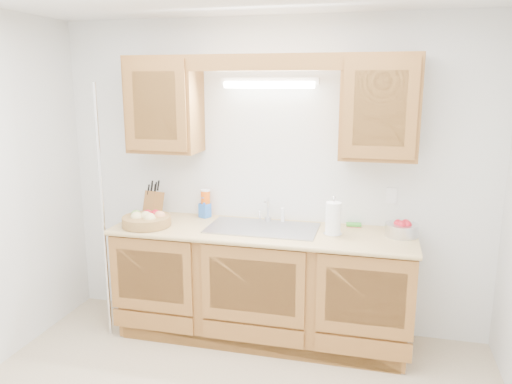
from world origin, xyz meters
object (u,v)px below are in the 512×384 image
(fruit_basket, at_px, (147,220))
(apple_bowl, at_px, (402,229))
(paper_towel, at_px, (333,219))
(knife_block, at_px, (153,203))

(fruit_basket, xyz_separation_m, apple_bowl, (1.93, 0.21, 0.00))
(paper_towel, bearing_deg, knife_block, 174.08)
(paper_towel, height_order, apple_bowl, paper_towel)
(fruit_basket, bearing_deg, paper_towel, 4.88)
(apple_bowl, bearing_deg, fruit_basket, -173.77)
(knife_block, bearing_deg, fruit_basket, -59.92)
(paper_towel, relative_size, apple_bowl, 1.17)
(fruit_basket, bearing_deg, knife_block, 104.73)
(paper_towel, bearing_deg, fruit_basket, -175.12)
(fruit_basket, distance_m, paper_towel, 1.44)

